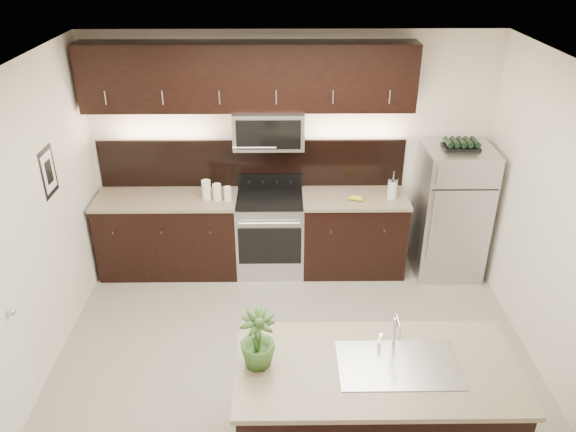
{
  "coord_description": "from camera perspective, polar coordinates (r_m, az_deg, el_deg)",
  "views": [
    {
      "loc": [
        -0.11,
        -3.99,
        3.66
      ],
      "look_at": [
        -0.06,
        0.55,
        1.29
      ],
      "focal_mm": 35.0,
      "sensor_mm": 36.0,
      "label": 1
    }
  ],
  "objects": [
    {
      "name": "bananas",
      "position": [
        6.26,
        6.57,
        1.9
      ],
      "size": [
        0.19,
        0.17,
        0.05
      ],
      "primitive_type": "ellipsoid",
      "rotation": [
        0.0,
        0.0,
        -0.33
      ],
      "color": "gold",
      "rests_on": "counter_run"
    },
    {
      "name": "plant",
      "position": [
        3.89,
        -3.13,
        -12.39
      ],
      "size": [
        0.27,
        0.27,
        0.44
      ],
      "primitive_type": "imported",
      "rotation": [
        0.0,
        0.0,
        -0.11
      ],
      "color": "#2F5321",
      "rests_on": "island"
    },
    {
      "name": "upper_fixtures",
      "position": [
        6.03,
        -3.78,
        12.93
      ],
      "size": [
        3.49,
        0.4,
        1.66
      ],
      "color": "black",
      "rests_on": "counter_run"
    },
    {
      "name": "room_walls",
      "position": [
        4.41,
        -0.61,
        1.17
      ],
      "size": [
        4.52,
        4.02,
        2.71
      ],
      "color": "silver",
      "rests_on": "ground"
    },
    {
      "name": "ground",
      "position": [
        5.41,
        0.69,
        -14.94
      ],
      "size": [
        4.5,
        4.5,
        0.0
      ],
      "primitive_type": "plane",
      "color": "gray",
      "rests_on": "ground"
    },
    {
      "name": "french_press",
      "position": [
        6.32,
        10.56,
        2.78
      ],
      "size": [
        0.11,
        0.11,
        0.31
      ],
      "rotation": [
        0.0,
        0.0,
        0.25
      ],
      "color": "silver",
      "rests_on": "counter_run"
    },
    {
      "name": "sink_faucet",
      "position": [
        4.09,
        11.15,
        -14.39
      ],
      "size": [
        0.84,
        0.5,
        0.28
      ],
      "color": "silver",
      "rests_on": "island"
    },
    {
      "name": "island",
      "position": [
        4.39,
        8.55,
        -19.29
      ],
      "size": [
        1.96,
        0.96,
        0.94
      ],
      "color": "black",
      "rests_on": "ground"
    },
    {
      "name": "wine_rack",
      "position": [
        6.29,
        17.18,
        6.97
      ],
      "size": [
        0.38,
        0.23,
        0.09
      ],
      "color": "black",
      "rests_on": "refrigerator"
    },
    {
      "name": "canisters",
      "position": [
        6.24,
        -7.48,
        2.51
      ],
      "size": [
        0.33,
        0.13,
        0.22
      ],
      "rotation": [
        0.0,
        0.0,
        -0.14
      ],
      "color": "silver",
      "rests_on": "counter_run"
    },
    {
      "name": "refrigerator",
      "position": [
        6.6,
        16.22,
        0.4
      ],
      "size": [
        0.74,
        0.67,
        1.53
      ],
      "primitive_type": "cube",
      "color": "#B2B2B7",
      "rests_on": "ground"
    },
    {
      "name": "counter_run",
      "position": [
        6.52,
        -3.62,
        -1.75
      ],
      "size": [
        3.51,
        0.65,
        0.94
      ],
      "color": "black",
      "rests_on": "ground"
    }
  ]
}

